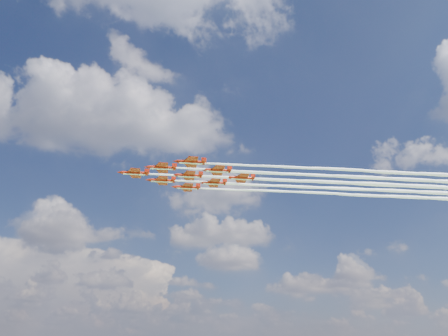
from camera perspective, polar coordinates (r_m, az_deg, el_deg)
The scene contains 9 objects.
jet_lead at distance 171.31m, azimuth 14.75°, elevation -1.86°, with size 160.29×9.69×2.82m.
jet_row2_port at distance 169.78m, azimuth 18.58°, elevation -1.23°, with size 160.29×9.69×2.82m.
jet_row2_starb at distance 180.59m, azimuth 16.90°, elevation -2.68°, with size 160.29×9.69×2.82m.
jet_row3_port at distance 169.04m, azimuth 22.46°, elevation -0.59°, with size 160.29×9.69×2.82m.
jet_row3_centre at distance 179.44m, azimuth 20.54°, elevation -2.09°, with size 160.29×9.69×2.82m.
jet_row3_starb at distance 190.12m, azimuth 18.83°, elevation -3.42°, with size 160.29×9.69×2.82m.
jet_row4_port at distance 179.04m, azimuth 24.21°, elevation -1.48°, with size 160.29×9.69×2.82m.
jet_row4_starb at distance 189.32m, azimuth 22.30°, elevation -2.85°, with size 160.29×9.69×2.82m.
jet_tail at distance 189.23m, azimuth 25.78°, elevation -2.27°, with size 160.29×9.69×2.82m.
Camera 1 is at (-10.21, -143.35, 24.20)m, focal length 35.00 mm.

